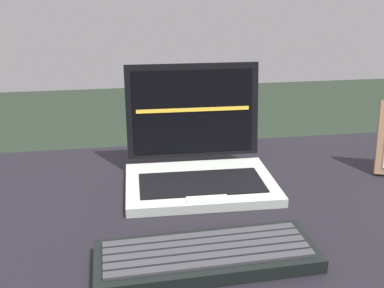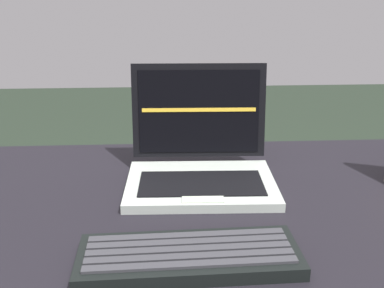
% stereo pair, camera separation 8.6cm
% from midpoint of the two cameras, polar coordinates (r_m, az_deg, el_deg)
% --- Properties ---
extents(desk, '(1.77, 0.65, 0.70)m').
position_cam_midpoint_polar(desk, '(0.88, -6.84, -11.29)').
color(desk, black).
rests_on(desk, ground).
extents(laptop_front, '(0.30, 0.24, 0.23)m').
position_cam_midpoint_polar(laptop_front, '(0.92, -1.92, -2.13)').
color(laptop_front, '#B9C4B9').
rests_on(laptop_front, desk).
extents(external_keyboard, '(0.33, 0.13, 0.03)m').
position_cam_midpoint_polar(external_keyboard, '(0.68, -1.85, -14.03)').
color(external_keyboard, black).
rests_on(external_keyboard, desk).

